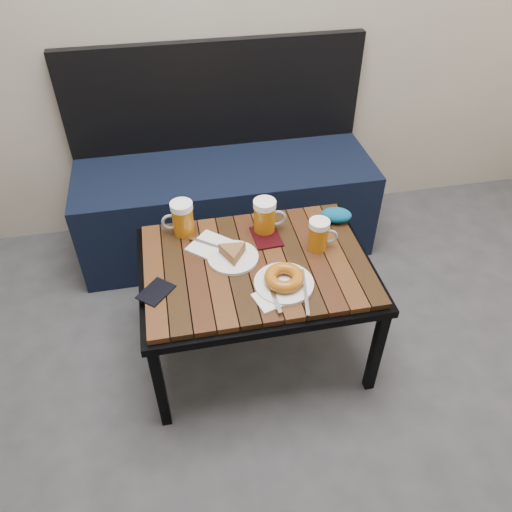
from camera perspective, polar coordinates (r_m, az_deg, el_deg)
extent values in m
cube|color=black|center=(2.49, -3.40, 5.68)|extent=(1.40, 0.50, 0.45)
cube|color=black|center=(2.46, -4.71, 17.84)|extent=(1.40, 0.05, 0.50)
cube|color=black|center=(1.79, -10.92, -14.56)|extent=(0.03, 0.03, 0.42)
cube|color=black|center=(1.90, 13.56, -10.59)|extent=(0.04, 0.03, 0.42)
cube|color=black|center=(2.16, -11.70, -2.35)|extent=(0.03, 0.04, 0.42)
cube|color=black|center=(2.25, 8.37, 0.31)|extent=(0.04, 0.04, 0.42)
cube|color=black|center=(1.82, 0.00, -1.55)|extent=(0.84, 0.62, 0.03)
cube|color=#3D240D|center=(1.80, 0.00, -0.94)|extent=(0.80, 0.58, 0.02)
cylinder|color=#AC600D|center=(1.91, -8.34, 4.01)|extent=(0.08, 0.08, 0.11)
cylinder|color=white|center=(1.87, -8.54, 5.67)|extent=(0.08, 0.08, 0.03)
torus|color=#8C999E|center=(1.91, -9.75, 3.86)|extent=(0.07, 0.02, 0.07)
cylinder|color=#AC600D|center=(1.90, 0.98, 4.25)|extent=(0.09, 0.09, 0.11)
cylinder|color=white|center=(1.86, 1.00, 5.95)|extent=(0.09, 0.09, 0.03)
torus|color=#8C999E|center=(1.90, 2.41, 4.36)|extent=(0.07, 0.02, 0.07)
cylinder|color=#AC600D|center=(1.83, 7.11, 2.17)|extent=(0.08, 0.08, 0.10)
cylinder|color=white|center=(1.80, 7.26, 3.68)|extent=(0.08, 0.08, 0.02)
torus|color=#8C999E|center=(1.84, 8.40, 2.21)|extent=(0.06, 0.02, 0.06)
cylinder|color=white|center=(1.80, -2.65, -0.17)|extent=(0.18, 0.18, 0.01)
cylinder|color=white|center=(1.70, 3.20, -3.16)|extent=(0.20, 0.20, 0.01)
torus|color=#97560D|center=(1.68, 3.23, -2.47)|extent=(0.14, 0.14, 0.04)
cube|color=#A5A8AD|center=(1.67, 5.64, -4.03)|extent=(0.05, 0.21, 0.00)
cube|color=#A5A8AD|center=(1.65, 2.04, -4.57)|extent=(0.02, 0.16, 0.00)
cube|color=white|center=(1.86, -5.22, 1.15)|extent=(0.19, 0.19, 0.01)
cube|color=#A5A8AD|center=(1.85, -5.23, 1.30)|extent=(0.15, 0.12, 0.00)
cube|color=white|center=(1.66, 1.89, -4.85)|extent=(0.14, 0.13, 0.01)
cube|color=black|center=(1.71, -11.37, -4.04)|extent=(0.14, 0.14, 0.01)
cube|color=black|center=(1.90, 1.20, 2.24)|extent=(0.11, 0.14, 0.01)
ellipsoid|color=navy|center=(1.99, 9.13, 4.63)|extent=(0.14, 0.11, 0.05)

